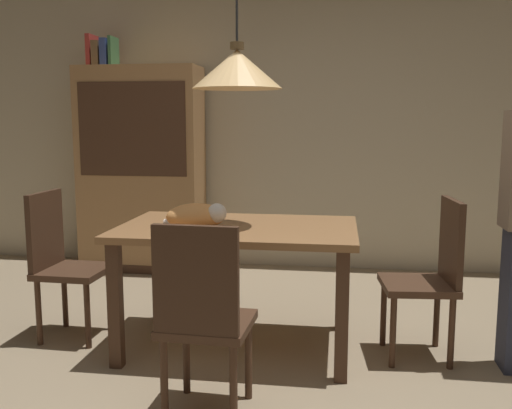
% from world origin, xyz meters
% --- Properties ---
extents(ground, '(10.00, 10.00, 0.00)m').
position_xyz_m(ground, '(0.00, 0.00, 0.00)').
color(ground, '#998466').
extents(back_wall, '(6.40, 0.10, 2.90)m').
position_xyz_m(back_wall, '(0.00, 2.65, 1.45)').
color(back_wall, beige).
rests_on(back_wall, ground).
extents(dining_table, '(1.40, 0.90, 0.75)m').
position_xyz_m(dining_table, '(-0.13, 0.60, 0.65)').
color(dining_table, olive).
rests_on(dining_table, ground).
extents(chair_near_front, '(0.42, 0.42, 0.93)m').
position_xyz_m(chair_near_front, '(-0.14, -0.28, 0.51)').
color(chair_near_front, '#472D1E').
rests_on(chair_near_front, ground).
extents(chair_right_side, '(0.43, 0.43, 0.93)m').
position_xyz_m(chair_right_side, '(0.99, 0.60, 0.51)').
color(chair_right_side, '#472D1E').
rests_on(chair_right_side, ground).
extents(chair_left_side, '(0.41, 0.41, 0.93)m').
position_xyz_m(chair_left_side, '(-1.26, 0.60, 0.51)').
color(chair_left_side, '#472D1E').
rests_on(chair_left_side, ground).
extents(cat_sleeping, '(0.41, 0.32, 0.16)m').
position_xyz_m(cat_sleeping, '(-0.34, 0.45, 0.83)').
color(cat_sleeping, '#E59951').
rests_on(cat_sleeping, dining_table).
extents(pendant_lamp, '(0.52, 0.52, 1.30)m').
position_xyz_m(pendant_lamp, '(-0.13, 0.60, 1.66)').
color(pendant_lamp, '#E5B775').
extents(hutch_bookcase, '(1.12, 0.45, 1.85)m').
position_xyz_m(hutch_bookcase, '(-1.34, 2.32, 0.89)').
color(hutch_bookcase, '#A87A4C').
rests_on(hutch_bookcase, ground).
extents(book_red_tall, '(0.04, 0.22, 0.28)m').
position_xyz_m(book_red_tall, '(-1.77, 2.32, 1.99)').
color(book_red_tall, '#B73833').
rests_on(book_red_tall, hutch_bookcase).
extents(book_brown_thick, '(0.06, 0.24, 0.22)m').
position_xyz_m(book_brown_thick, '(-1.70, 2.32, 1.96)').
color(book_brown_thick, brown).
rests_on(book_brown_thick, hutch_bookcase).
extents(book_blue_wide, '(0.06, 0.24, 0.24)m').
position_xyz_m(book_blue_wide, '(-1.63, 2.32, 1.97)').
color(book_blue_wide, '#384C93').
rests_on(book_blue_wide, hutch_bookcase).
extents(book_green_slim, '(0.03, 0.20, 0.26)m').
position_xyz_m(book_green_slim, '(-1.57, 2.32, 1.98)').
color(book_green_slim, '#427A4C').
rests_on(book_green_slim, hutch_bookcase).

